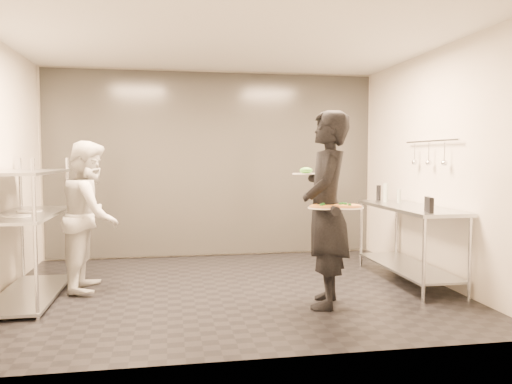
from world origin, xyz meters
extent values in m
cube|color=black|center=(0.00, 0.00, 0.00)|extent=(5.00, 4.00, 0.00)
cube|color=beige|center=(0.00, 0.00, 2.80)|extent=(5.00, 4.00, 0.00)
cube|color=beige|center=(0.00, 2.00, 1.40)|extent=(5.00, 0.00, 2.80)
cube|color=beige|center=(0.00, -2.00, 1.40)|extent=(5.00, 0.00, 2.80)
cube|color=beige|center=(2.50, 0.00, 1.40)|extent=(0.00, 4.00, 2.80)
cube|color=white|center=(0.00, 1.97, 1.40)|extent=(4.90, 0.04, 2.74)
cylinder|color=silver|center=(-2.42, 0.77, 0.75)|extent=(0.04, 0.04, 1.50)
cylinder|color=silver|center=(-1.88, -0.77, 0.75)|extent=(0.04, 0.04, 1.50)
cylinder|color=silver|center=(-1.88, 0.77, 0.75)|extent=(0.04, 0.04, 1.50)
cube|color=#9EA3A7|center=(-2.15, 0.00, 0.05)|extent=(0.60, 1.60, 0.03)
cube|color=#9EA3A7|center=(-2.15, 0.00, 0.90)|extent=(0.60, 1.60, 0.03)
cube|color=#9EA3A7|center=(-2.15, 0.00, 1.35)|extent=(0.60, 1.60, 0.03)
cylinder|color=silver|center=(-2.15, -0.35, 0.93)|extent=(0.26, 0.26, 0.01)
cylinder|color=silver|center=(-2.15, 0.10, 0.93)|extent=(0.26, 0.26, 0.01)
cylinder|color=silver|center=(1.92, -0.86, 0.45)|extent=(0.04, 0.04, 0.90)
cylinder|color=silver|center=(1.92, 0.86, 0.45)|extent=(0.04, 0.04, 0.90)
cylinder|color=silver|center=(2.44, -0.86, 0.45)|extent=(0.04, 0.04, 0.90)
cylinder|color=silver|center=(2.44, 0.86, 0.45)|extent=(0.04, 0.04, 0.90)
cube|color=#9EA3A7|center=(2.18, 0.00, 0.18)|extent=(0.57, 1.71, 0.03)
cube|color=#9EA3A7|center=(2.18, 0.00, 0.90)|extent=(0.60, 1.80, 0.04)
cylinder|color=silver|center=(2.44, 0.00, 1.70)|extent=(0.02, 1.20, 0.02)
cylinder|color=silver|center=(2.42, -0.35, 1.57)|extent=(0.01, 0.01, 0.22)
sphere|color=silver|center=(2.42, -0.35, 1.44)|extent=(0.07, 0.07, 0.07)
cylinder|color=silver|center=(2.42, 0.00, 1.57)|extent=(0.01, 0.01, 0.22)
sphere|color=silver|center=(2.42, 0.00, 1.44)|extent=(0.07, 0.07, 0.07)
cylinder|color=silver|center=(2.42, 0.35, 1.57)|extent=(0.01, 0.01, 0.22)
sphere|color=silver|center=(2.42, 0.35, 1.44)|extent=(0.07, 0.07, 0.07)
imported|color=black|center=(0.89, -0.79, 0.98)|extent=(0.68, 0.83, 1.97)
imported|color=silver|center=(-1.55, 0.31, 0.84)|extent=(0.67, 0.84, 1.69)
cylinder|color=silver|center=(0.80, -0.96, 1.02)|extent=(0.30, 0.30, 0.01)
cylinder|color=#C08045|center=(0.80, -0.96, 1.03)|extent=(0.26, 0.26, 0.02)
cylinder|color=#CA611A|center=(0.80, -0.96, 1.04)|extent=(0.23, 0.23, 0.01)
sphere|color=#135315|center=(0.80, -0.96, 1.05)|extent=(0.04, 0.04, 0.04)
cylinder|color=silver|center=(1.02, -1.03, 1.02)|extent=(0.32, 0.32, 0.01)
cylinder|color=#C08045|center=(1.02, -1.03, 1.04)|extent=(0.28, 0.28, 0.02)
cylinder|color=#CA611A|center=(1.02, -1.03, 1.05)|extent=(0.25, 0.25, 0.01)
sphere|color=#135315|center=(1.02, -1.03, 1.05)|extent=(0.04, 0.04, 0.04)
cylinder|color=silver|center=(0.76, -0.49, 1.33)|extent=(0.29, 0.29, 0.01)
ellipsoid|color=#29711C|center=(0.76, -0.49, 1.37)|extent=(0.13, 0.13, 0.07)
cube|color=black|center=(2.06, -0.68, 1.00)|extent=(0.10, 0.23, 0.16)
cylinder|color=#919F92|center=(2.16, 0.62, 1.04)|extent=(0.07, 0.07, 0.24)
cylinder|color=#919F92|center=(2.26, 0.45, 1.01)|extent=(0.05, 0.05, 0.18)
cylinder|color=black|center=(2.14, 0.80, 1.02)|extent=(0.06, 0.06, 0.21)
camera|label=1|loc=(-0.66, -5.57, 1.51)|focal=35.00mm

